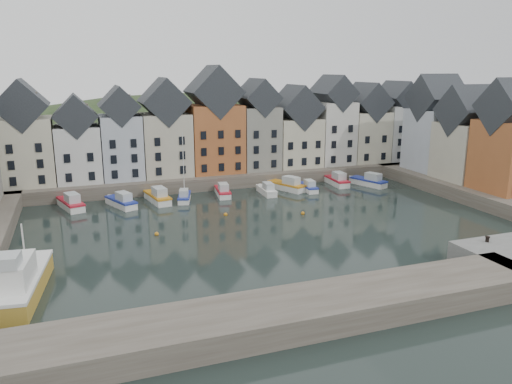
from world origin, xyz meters
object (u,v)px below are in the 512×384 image
boat_d (184,197)px  mooring_bollard (487,239)px  boat_a (71,203)px  large_vessel (20,282)px

boat_d → mooring_bollard: 41.68m
boat_a → mooring_bollard: bearing=-57.8°
large_vessel → mooring_bollard: 44.64m
mooring_bollard → boat_d: bearing=125.5°
large_vessel → mooring_bollard: (44.12, -6.78, 0.86)m
boat_a → mooring_bollard: (40.04, -35.12, 1.53)m
boat_a → large_vessel: large_vessel is taller
boat_d → mooring_bollard: bearing=-39.1°
boat_d → boat_a: bearing=-169.0°
large_vessel → boat_a: bearing=89.1°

